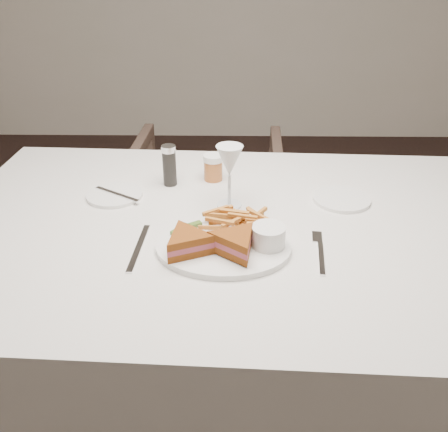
% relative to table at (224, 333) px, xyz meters
% --- Properties ---
extents(ground, '(5.00, 5.00, 0.00)m').
position_rel_table_xyz_m(ground, '(-0.04, 0.19, -0.38)').
color(ground, black).
rests_on(ground, ground).
extents(table, '(1.53, 1.05, 0.75)m').
position_rel_table_xyz_m(table, '(0.00, 0.00, 0.00)').
color(table, silver).
rests_on(table, ground).
extents(chair_far, '(0.69, 0.65, 0.68)m').
position_rel_table_xyz_m(chair_far, '(-0.09, 0.90, -0.03)').
color(chair_far, '#4A372D').
rests_on(chair_far, ground).
extents(table_setting, '(0.80, 0.62, 0.18)m').
position_rel_table_xyz_m(table_setting, '(0.00, -0.04, 0.41)').
color(table_setting, white).
rests_on(table_setting, table).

